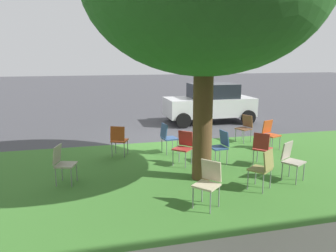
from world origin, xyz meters
TOP-DOWN VIEW (x-y plane):
  - ground at (0.00, 0.00)m, footprint 80.00×80.00m
  - grass_verge at (0.00, 3.20)m, footprint 48.00×6.00m
  - chair_0 at (-1.70, 3.22)m, footprint 0.59×0.59m
  - chair_1 at (-0.75, 2.78)m, footprint 0.47×0.47m
  - chair_2 at (0.21, 2.62)m, footprint 0.59×0.59m
  - chair_3 at (1.76, 1.47)m, footprint 0.54×0.55m
  - chair_4 at (-2.45, 0.83)m, footprint 0.54×0.54m
  - chair_5 at (0.37, 1.52)m, footprint 0.48×0.48m
  - chair_6 at (0.48, 5.09)m, footprint 0.59×0.59m
  - chair_7 at (3.18, 3.24)m, footprint 0.53×0.52m
  - chair_8 at (-1.82, 4.27)m, footprint 0.57×0.57m
  - chair_9 at (-2.75, 1.85)m, footprint 0.54×0.54m
  - chair_10 at (-0.92, 4.63)m, footprint 0.58×0.58m
  - parked_car at (-2.53, -2.53)m, footprint 3.70×1.92m

SIDE VIEW (x-z plane):
  - ground at x=0.00m, z-range 0.00..0.00m
  - grass_verge at x=0.00m, z-range 0.00..0.01m
  - chair_0 at x=-1.70m, z-range 0.08..0.96m
  - chair_1 at x=-0.75m, z-range 0.08..0.96m
  - chair_2 at x=0.21m, z-range 0.08..0.96m
  - chair_3 at x=1.76m, z-range 0.08..0.96m
  - chair_4 at x=-2.45m, z-range 0.08..0.96m
  - chair_5 at x=0.37m, z-range 0.08..0.96m
  - chair_6 at x=0.48m, z-range 0.08..0.96m
  - chair_7 at x=3.18m, z-range 0.08..0.96m
  - chair_8 at x=-1.82m, z-range 0.08..0.96m
  - chair_9 at x=-2.75m, z-range 0.08..0.96m
  - chair_10 at x=-0.92m, z-range 0.08..0.96m
  - parked_car at x=-2.53m, z-range 0.01..1.66m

